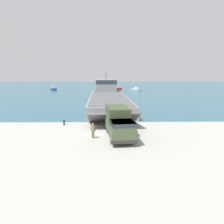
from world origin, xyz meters
TOP-DOWN VIEW (x-y plane):
  - ground_plane at (0.00, 0.00)m, footprint 240.00×240.00m
  - water_surface at (0.00, 95.44)m, footprint 240.00×180.00m
  - landing_craft at (1.30, 28.32)m, footprint 9.38×43.93m
  - military_truck at (2.82, -1.89)m, footprint 3.23×8.06m
  - soldier_on_ramp at (-0.02, -2.70)m, footprint 0.50×0.44m
  - moored_boat_a at (-22.54, 70.94)m, footprint 4.16×6.80m
  - moored_boat_b at (13.38, 66.92)m, footprint 4.19×5.91m
  - moored_boat_c at (3.02, 70.48)m, footprint 8.96×6.47m
  - mooring_bollard at (-4.43, 3.53)m, footprint 0.28×0.28m

SIDE VIEW (x-z plane):
  - ground_plane at x=0.00m, z-range 0.00..0.00m
  - water_surface at x=0.00m, z-range 0.00..0.01m
  - mooring_bollard at x=-4.43m, z-range 0.04..0.85m
  - moored_boat_b at x=13.38m, z-range -0.27..1.32m
  - moored_boat_c at x=3.02m, z-range -0.33..1.63m
  - moored_boat_a at x=-22.54m, z-range -0.34..1.68m
  - soldier_on_ramp at x=-0.02m, z-range 0.12..1.77m
  - military_truck at x=2.82m, z-range 0.02..3.20m
  - landing_craft at x=1.30m, z-range -2.01..5.83m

